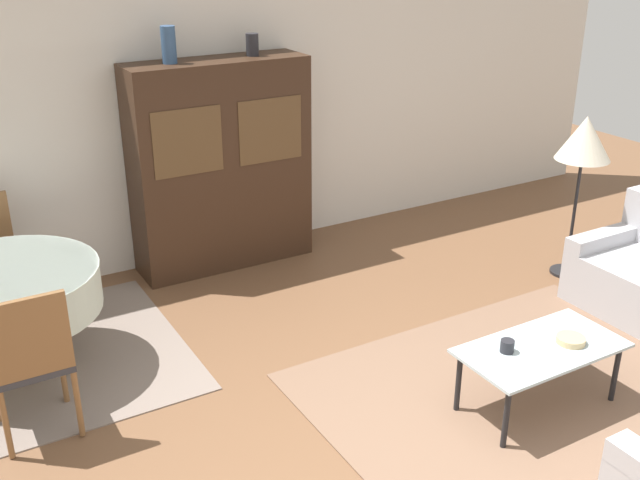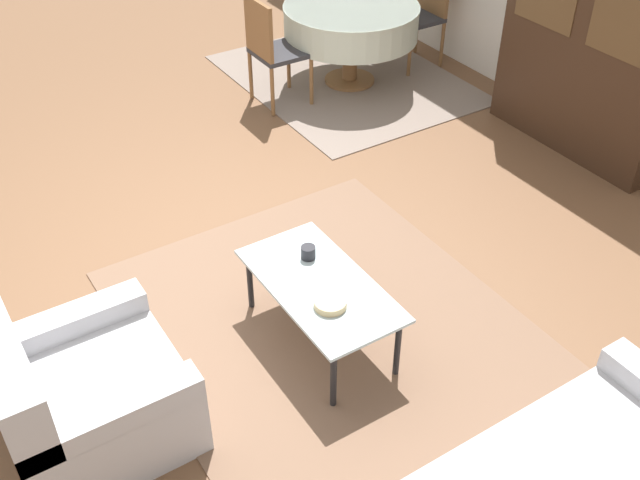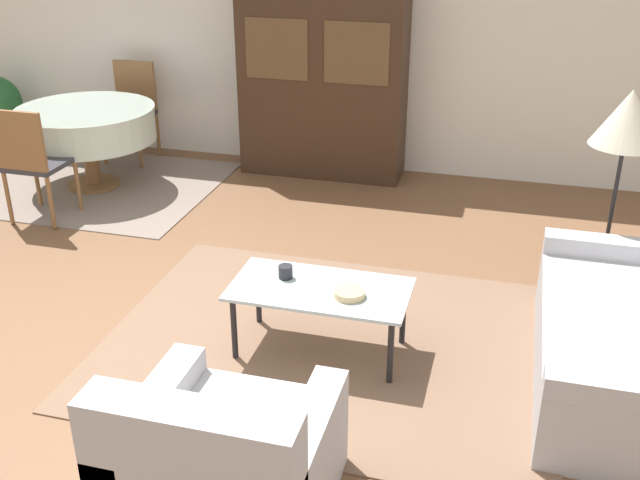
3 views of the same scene
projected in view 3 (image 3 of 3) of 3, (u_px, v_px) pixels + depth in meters
The scene contains 14 objects.
ground_plane at pixel (129, 348), 4.60m from camera, with size 14.00×14.00×0.00m, color brown.
wall_back at pixel (297, 27), 7.19m from camera, with size 10.00×0.06×2.70m.
area_rug at pixel (330, 343), 4.64m from camera, with size 2.75×2.17×0.01m.
dining_rug at pixel (88, 185), 7.10m from camera, with size 2.41×1.88×0.01m.
couch at pixel (631, 339), 4.14m from camera, with size 0.86×1.74×0.85m.
armchair at pixel (223, 465), 3.25m from camera, with size 0.88×0.89×0.82m.
coffee_table at pixel (320, 294), 4.40m from camera, with size 1.06×0.55×0.43m.
display_cabinet at pixel (323, 81), 7.05m from camera, with size 1.55×0.48×1.83m.
dining_table at pixel (86, 124), 6.83m from camera, with size 1.25×1.25×0.75m.
dining_chair_near at pixel (31, 158), 6.10m from camera, with size 0.44×0.44×0.98m.
dining_chair_far at pixel (132, 105), 7.58m from camera, with size 0.44×0.44×0.98m.
floor_lamp at pixel (628, 123), 4.80m from camera, with size 0.45×0.45×1.41m.
cup at pixel (286, 272), 4.48m from camera, with size 0.09×0.09×0.08m.
bowl at pixel (349, 293), 4.28m from camera, with size 0.18×0.18×0.04m.
Camera 3 is at (2.16, -3.43, 2.57)m, focal length 42.00 mm.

